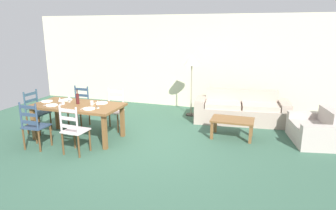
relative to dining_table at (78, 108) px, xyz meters
The scene contains 28 objects.
ground_plane 1.47m from the dining_table, ahead, with size 9.60×9.60×0.02m, color #365B48.
wall_far 3.69m from the dining_table, 68.85° to the left, with size 9.60×0.16×2.70m, color beige.
dining_table is the anchor object (origin of this frame).
dining_chair_near_left 0.93m from the dining_table, 120.49° to the right, with size 0.43×0.41×0.96m.
dining_chair_near_right 0.89m from the dining_table, 60.88° to the right, with size 0.44×0.42×0.96m.
dining_chair_far_left 0.91m from the dining_table, 122.69° to the left, with size 0.43×0.41×0.96m.
dining_chair_far_right 0.91m from the dining_table, 60.13° to the left, with size 0.45×0.43×0.96m.
dining_chair_head_west 1.16m from the dining_table, behind, with size 0.42×0.44×0.96m.
dinner_plate_near_left 0.52m from the dining_table, 150.95° to the right, with size 0.24×0.24×0.02m, color white.
fork_near_left 0.66m from the dining_table, 157.38° to the right, with size 0.02×0.17×0.01m, color silver.
dinner_plate_near_right 0.52m from the dining_table, 29.05° to the right, with size 0.24×0.24×0.02m, color white.
fork_near_right 0.40m from the dining_table, 39.81° to the right, with size 0.02×0.17×0.01m, color silver.
dinner_plate_far_left 0.52m from the dining_table, 150.95° to the left, with size 0.24×0.24×0.02m, color white.
fork_far_left 0.66m from the dining_table, 157.38° to the left, with size 0.02×0.17×0.01m, color silver.
dinner_plate_far_right 0.52m from the dining_table, 29.05° to the left, with size 0.24×0.24×0.02m, color white.
fork_far_right 0.40m from the dining_table, 39.81° to the left, with size 0.02×0.17×0.01m, color silver.
dinner_plate_head_west 0.79m from the dining_table, behind, with size 0.24×0.24×0.02m, color white.
fork_head_west 0.93m from the dining_table, behind, with size 0.02×0.17×0.01m, color silver.
wine_bottle 0.21m from the dining_table, 111.29° to the left, with size 0.07×0.07×0.32m.
wine_glass_near_left 0.40m from the dining_table, 155.38° to the right, with size 0.06×0.06×0.16m.
wine_glass_near_right 0.62m from the dining_table, 12.47° to the right, with size 0.06×0.06×0.16m.
wine_glass_far_left 0.38m from the dining_table, 155.93° to the left, with size 0.06×0.06×0.16m.
coffee_cup_primary 0.35m from the dining_table, ahead, with size 0.07×0.07×0.09m, color beige.
coffee_cup_secondary 0.33m from the dining_table, 162.96° to the right, with size 0.07×0.07×0.09m, color beige.
couch 3.96m from the dining_table, 35.28° to the left, with size 2.36×1.06×0.80m.
coffee_table 3.33m from the dining_table, 18.67° to the left, with size 0.90×0.56×0.42m.
armchair_upholstered 5.04m from the dining_table, 15.30° to the left, with size 1.02×1.30×0.72m.
standing_lamp 3.18m from the dining_table, 52.70° to the left, with size 0.40×0.40×1.64m.
Camera 1 is at (2.44, -5.29, 2.32)m, focal length 31.91 mm.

